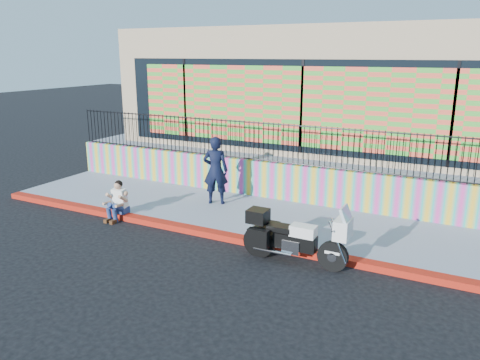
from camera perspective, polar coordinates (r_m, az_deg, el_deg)
The scene contains 10 objects.
ground at distance 11.42m, azimuth -0.11°, elevation -7.57°, with size 90.00×90.00×0.00m, color black.
red_curb at distance 11.39m, azimuth -0.11°, elevation -7.22°, with size 16.00×0.30×0.15m, color #A40B0E.
sidewalk at distance 12.78m, azimuth 3.30°, elevation -4.70°, with size 16.00×3.00×0.15m, color gray.
mural_wall at distance 14.00m, azimuth 6.01°, elevation -0.29°, with size 16.00×0.20×1.10m, color #D9399A.
metal_fence at distance 13.74m, azimuth 6.14°, elevation 4.34°, with size 15.80×0.04×1.20m, color black, non-canonical shape.
elevated_platform at distance 18.74m, azimuth 11.72°, elevation 3.20°, with size 16.00×10.00×1.25m, color gray.
storefront_building at distance 18.18m, azimuth 11.97°, elevation 11.19°, with size 14.00×8.06×4.00m.
police_motorcycle at distance 10.21m, azimuth 6.52°, elevation -6.83°, with size 2.33×0.77×1.45m.
police_officer at distance 13.55m, azimuth -2.99°, elevation 1.18°, with size 0.72×0.48×1.99m, color black.
seated_man at distance 13.17m, azimuth -14.83°, elevation -2.87°, with size 0.54×0.71×1.06m.
Camera 1 is at (4.84, -9.35, 4.42)m, focal length 35.00 mm.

